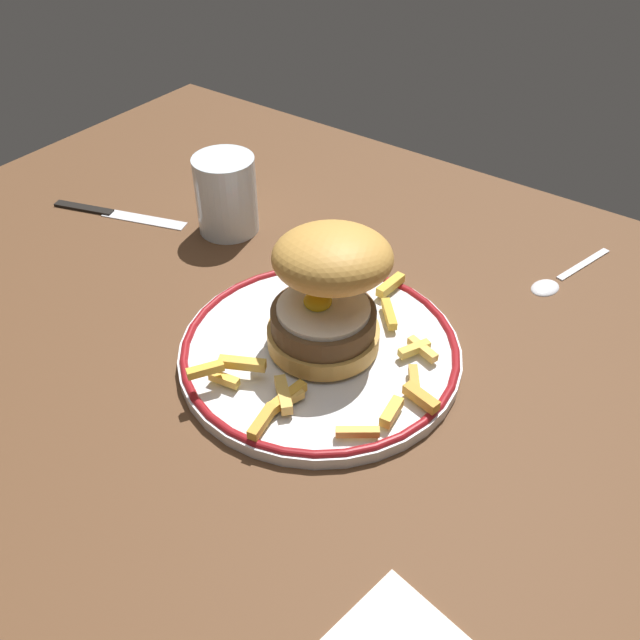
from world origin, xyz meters
TOP-DOWN VIEW (x-y plane):
  - ground_plane at (0.00, 0.00)cm, footprint 111.28×87.54cm
  - dinner_plate at (3.23, 0.86)cm, footprint 26.74×26.74cm
  - burger at (3.28, 2.10)cm, footprint 15.43×15.58cm
  - fries_pile at (6.76, -1.85)cm, footprint 19.13×25.96cm
  - water_glass at (-18.96, 12.83)cm, footprint 7.19×7.19cm
  - knife at (-33.56, 6.55)cm, footprint 17.56×7.07cm
  - spoon at (17.03, 25.27)cm, footprint 5.16×13.28cm

SIDE VIEW (x-z plane):
  - ground_plane at x=0.00cm, z-range -4.00..0.00cm
  - knife at x=-33.56cm, z-range -0.09..0.61cm
  - spoon at x=17.03cm, z-range -0.09..0.81cm
  - dinner_plate at x=3.23cm, z-range 0.04..1.64cm
  - fries_pile at x=6.76cm, z-range 1.01..3.39cm
  - water_glass at x=-18.96cm, z-range -0.58..8.69cm
  - burger at x=3.28cm, z-range 1.50..13.94cm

